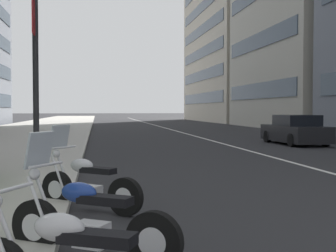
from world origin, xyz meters
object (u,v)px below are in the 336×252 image
Objects in this scene: motorcycle_nearest_camera at (89,223)px; street_lamp_with_banners at (46,9)px; motorcycle_far_end_row at (88,186)px; car_approaching_light at (295,131)px.

street_lamp_with_banners is (9.08, 1.42, 4.41)m from motorcycle_nearest_camera.
car_approaching_light is (13.26, -9.98, 0.24)m from motorcycle_far_end_row.
motorcycle_far_end_row is (2.58, 0.06, -0.00)m from motorcycle_nearest_camera.
street_lamp_with_banners reaches higher than motorcycle_far_end_row.
motorcycle_nearest_camera is 10.19m from street_lamp_with_banners.
car_approaching_light is 0.58× the size of street_lamp_with_banners.
motorcycle_nearest_camera is 0.43× the size of car_approaching_light.
street_lamp_with_banners is at bearing 120.03° from car_approaching_light.
motorcycle_nearest_camera reaches higher than car_approaching_light.
motorcycle_nearest_camera is 0.25× the size of street_lamp_with_banners.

